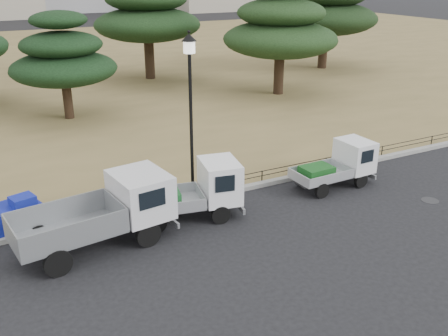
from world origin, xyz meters
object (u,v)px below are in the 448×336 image
truck_large (103,211)px  street_lamp (190,90)px  truck_kei_front (194,191)px  truck_kei_rear (338,165)px  tarp_pile (15,214)px

truck_large → street_lamp: street_lamp is taller
truck_large → truck_kei_front: size_ratio=1.27×
truck_kei_rear → street_lamp: (-5.24, 1.51, 3.07)m
truck_kei_front → truck_kei_rear: size_ratio=1.17×
truck_large → truck_kei_rear: truck_large is taller
truck_large → truck_kei_rear: size_ratio=1.49×
tarp_pile → truck_kei_rear: bearing=-9.8°
truck_large → truck_kei_rear: (8.85, 0.27, -0.28)m
truck_large → truck_kei_rear: bearing=-6.0°
truck_large → truck_kei_front: 3.08m
truck_kei_front → street_lamp: 3.33m
truck_kei_front → street_lamp: bearing=78.7°
truck_kei_front → truck_kei_rear: (5.80, -0.12, -0.10)m
truck_large → truck_kei_rear: 8.86m
street_lamp → tarp_pile: 6.73m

